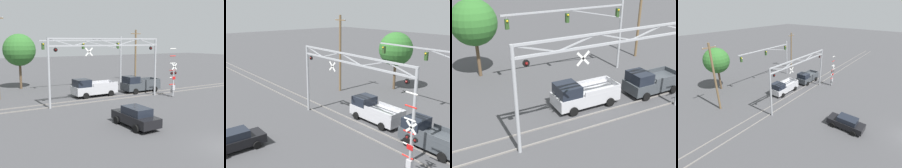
# 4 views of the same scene
# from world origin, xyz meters

# --- Properties ---
(rail_track_near) EXTENTS (80.00, 0.08, 0.10)m
(rail_track_near) POSITION_xyz_m (0.00, 15.98, 0.05)
(rail_track_near) COLOR gray
(rail_track_near) RESTS_ON ground_plane
(rail_track_far) EXTENTS (80.00, 0.08, 0.10)m
(rail_track_far) POSITION_xyz_m (0.00, 17.41, 0.05)
(rail_track_far) COLOR gray
(rail_track_far) RESTS_ON ground_plane
(crossing_gantry) EXTENTS (13.00, 0.27, 6.66)m
(crossing_gantry) POSITION_xyz_m (-0.02, 15.69, 4.72)
(crossing_gantry) COLOR #9EA0A5
(crossing_gantry) RESTS_ON ground_plane
(crossing_signal_mast) EXTENTS (1.06, 0.35, 5.55)m
(crossing_signal_mast) POSITION_xyz_m (7.58, 13.89, 1.98)
(crossing_signal_mast) COLOR #9EA0A5
(crossing_signal_mast) RESTS_ON ground_plane
(pickup_truck_lead) EXTENTS (5.18, 2.30, 2.08)m
(pickup_truck_lead) POSITION_xyz_m (-0.21, 18.91, 0.97)
(pickup_truck_lead) COLOR #B7B7BC
(pickup_truck_lead) RESTS_ON ground_plane
(pickup_truck_following) EXTENTS (4.80, 2.30, 2.08)m
(pickup_truck_following) POSITION_xyz_m (6.04, 18.33, 0.97)
(pickup_truck_following) COLOR #3D4247
(pickup_truck_following) RESTS_ON ground_plane
(sedan_waiting) EXTENTS (1.93, 4.23, 1.53)m
(sedan_waiting) POSITION_xyz_m (-2.78, 6.88, 0.77)
(sedan_waiting) COLOR black
(sedan_waiting) RESTS_ON ground_plane
(utility_pole_left) EXTENTS (1.80, 0.28, 9.37)m
(utility_pole_left) POSITION_xyz_m (-9.78, 22.66, 4.83)
(utility_pole_left) COLOR brown
(utility_pole_left) RESTS_ON ground_plane
(background_tree_beyond_span) EXTENTS (4.23, 4.23, 7.31)m
(background_tree_beyond_span) POSITION_xyz_m (-5.99, 28.57, 5.18)
(background_tree_beyond_span) COLOR brown
(background_tree_beyond_span) RESTS_ON ground_plane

